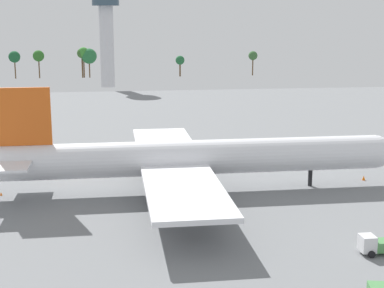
{
  "coord_description": "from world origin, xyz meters",
  "views": [
    {
      "loc": [
        -12.4,
        -90.12,
        27.57
      ],
      "look_at": [
        0.0,
        0.0,
        7.83
      ],
      "focal_mm": 53.95,
      "sensor_mm": 36.0,
      "label": 1
    }
  ],
  "objects_px": {
    "cargo_airplane": "(189,158)",
    "safety_cone_tail": "(1,194)",
    "catering_truck": "(152,139)",
    "safety_cone_nose": "(364,178)",
    "control_tower": "(106,32)",
    "fuel_truck": "(379,245)",
    "baggage_tug": "(9,162)"
  },
  "relations": [
    {
      "from": "cargo_airplane",
      "to": "safety_cone_tail",
      "type": "xyz_separation_m",
      "value": [
        -30.06,
        1.48,
        -5.22
      ]
    },
    {
      "from": "catering_truck",
      "to": "safety_cone_tail",
      "type": "relative_size",
      "value": 6.92
    },
    {
      "from": "safety_cone_nose",
      "to": "safety_cone_tail",
      "type": "distance_m",
      "value": 61.26
    },
    {
      "from": "safety_cone_nose",
      "to": "control_tower",
      "type": "distance_m",
      "value": 158.41
    },
    {
      "from": "fuel_truck",
      "to": "baggage_tug",
      "type": "height_order",
      "value": "baggage_tug"
    },
    {
      "from": "cargo_airplane",
      "to": "safety_cone_tail",
      "type": "height_order",
      "value": "cargo_airplane"
    },
    {
      "from": "safety_cone_tail",
      "to": "control_tower",
      "type": "relative_size",
      "value": 0.02
    },
    {
      "from": "baggage_tug",
      "to": "control_tower",
      "type": "distance_m",
      "value": 135.9
    },
    {
      "from": "safety_cone_nose",
      "to": "control_tower",
      "type": "height_order",
      "value": "control_tower"
    },
    {
      "from": "cargo_airplane",
      "to": "control_tower",
      "type": "xyz_separation_m",
      "value": [
        -13.83,
        152.35,
        16.82
      ]
    },
    {
      "from": "cargo_airplane",
      "to": "safety_cone_tail",
      "type": "relative_size",
      "value": 121.18
    },
    {
      "from": "baggage_tug",
      "to": "control_tower",
      "type": "bearing_deg",
      "value": 82.35
    },
    {
      "from": "baggage_tug",
      "to": "catering_truck",
      "type": "xyz_separation_m",
      "value": [
        28.3,
        17.76,
        -0.09
      ]
    },
    {
      "from": "safety_cone_nose",
      "to": "control_tower",
      "type": "xyz_separation_m",
      "value": [
        -45.03,
        150.28,
        21.91
      ]
    },
    {
      "from": "fuel_truck",
      "to": "control_tower",
      "type": "xyz_separation_m",
      "value": [
        -33.04,
        181.29,
        21.15
      ]
    },
    {
      "from": "fuel_truck",
      "to": "safety_cone_tail",
      "type": "relative_size",
      "value": 9.34
    },
    {
      "from": "control_tower",
      "to": "fuel_truck",
      "type": "bearing_deg",
      "value": -79.67
    },
    {
      "from": "cargo_airplane",
      "to": "safety_cone_nose",
      "type": "bearing_deg",
      "value": 3.8
    },
    {
      "from": "baggage_tug",
      "to": "control_tower",
      "type": "height_order",
      "value": "control_tower"
    },
    {
      "from": "cargo_airplane",
      "to": "control_tower",
      "type": "relative_size",
      "value": 1.83
    },
    {
      "from": "fuel_truck",
      "to": "catering_truck",
      "type": "height_order",
      "value": "fuel_truck"
    },
    {
      "from": "baggage_tug",
      "to": "safety_cone_tail",
      "type": "height_order",
      "value": "baggage_tug"
    },
    {
      "from": "fuel_truck",
      "to": "catering_truck",
      "type": "xyz_separation_m",
      "value": [
        -22.62,
        66.01,
        -0.13
      ]
    },
    {
      "from": "cargo_airplane",
      "to": "control_tower",
      "type": "distance_m",
      "value": 153.9
    },
    {
      "from": "fuel_truck",
      "to": "safety_cone_nose",
      "type": "xyz_separation_m",
      "value": [
        11.99,
        31.01,
        -0.76
      ]
    },
    {
      "from": "baggage_tug",
      "to": "safety_cone_nose",
      "type": "bearing_deg",
      "value": -15.33
    },
    {
      "from": "control_tower",
      "to": "catering_truck",
      "type": "bearing_deg",
      "value": -84.83
    },
    {
      "from": "safety_cone_tail",
      "to": "control_tower",
      "type": "distance_m",
      "value": 153.34
    },
    {
      "from": "baggage_tug",
      "to": "safety_cone_nose",
      "type": "relative_size",
      "value": 5.7
    },
    {
      "from": "cargo_airplane",
      "to": "baggage_tug",
      "type": "distance_m",
      "value": 37.39
    },
    {
      "from": "baggage_tug",
      "to": "safety_cone_tail",
      "type": "relative_size",
      "value": 8.2
    },
    {
      "from": "baggage_tug",
      "to": "safety_cone_tail",
      "type": "xyz_separation_m",
      "value": [
        1.65,
        -17.84,
        -0.84
      ]
    }
  ]
}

